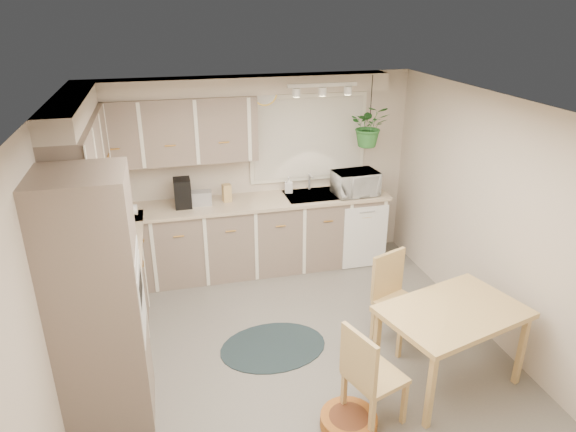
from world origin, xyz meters
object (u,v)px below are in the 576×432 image
object	(u,v)px
pet_bed	(349,421)
braided_rug	(273,347)
microwave	(356,181)
chair_left	(376,374)
chair_back	(401,302)
dining_table	(449,346)

from	to	relation	value
pet_bed	braided_rug	bearing A→B (deg)	107.70
braided_rug	microwave	xyz separation A→B (m)	(1.41, 1.56, 1.12)
chair_left	chair_back	bearing A→B (deg)	125.61
dining_table	microwave	distance (m)	2.51
braided_rug	pet_bed	world-z (taller)	pet_bed
microwave	dining_table	bearing A→B (deg)	-94.85
dining_table	pet_bed	world-z (taller)	dining_table
microwave	chair_left	bearing A→B (deg)	-111.77
dining_table	chair_left	xyz separation A→B (m)	(-0.81, -0.27, 0.07)
dining_table	chair_back	xyz separation A→B (m)	(-0.16, 0.64, 0.09)
chair_back	microwave	xyz separation A→B (m)	(0.17, 1.76, 0.66)
chair_back	pet_bed	size ratio (longest dim) A/B	2.00
chair_back	chair_left	bearing A→B (deg)	32.66
dining_table	microwave	world-z (taller)	microwave
dining_table	chair_back	size ratio (longest dim) A/B	1.29
chair_left	pet_bed	distance (m)	0.46
chair_left	pet_bed	size ratio (longest dim) A/B	1.95
chair_back	microwave	bearing A→B (deg)	-117.17
chair_left	chair_back	distance (m)	1.12
braided_rug	pet_bed	distance (m)	1.21
chair_left	braided_rug	distance (m)	1.34
dining_table	chair_left	bearing A→B (deg)	-161.55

